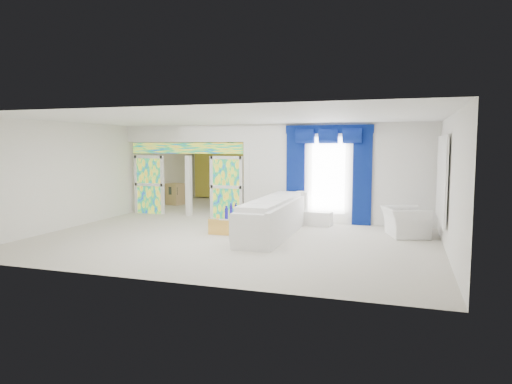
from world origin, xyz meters
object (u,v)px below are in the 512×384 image
(white_sofa, at_px, (275,218))
(grand_piano, at_px, (244,194))
(console_table, at_px, (311,218))
(armchair, at_px, (405,222))
(coffee_table, at_px, (232,222))

(white_sofa, height_order, grand_piano, grand_piano)
(console_table, xyz_separation_m, armchair, (2.64, -0.96, 0.17))
(coffee_table, distance_m, armchair, 4.66)
(coffee_table, height_order, console_table, coffee_table)
(white_sofa, distance_m, armchair, 3.36)
(console_table, height_order, grand_piano, grand_piano)
(coffee_table, distance_m, console_table, 2.42)
(white_sofa, height_order, armchair, white_sofa)
(grand_piano, bearing_deg, armchair, -51.17)
(console_table, bearing_deg, grand_piano, 133.54)
(console_table, height_order, armchair, armchair)
(console_table, relative_size, armchair, 1.05)
(coffee_table, relative_size, armchair, 1.64)
(white_sofa, relative_size, armchair, 3.78)
(grand_piano, bearing_deg, console_table, -60.83)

